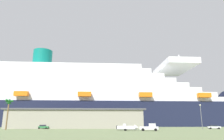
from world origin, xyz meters
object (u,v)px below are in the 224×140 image
at_px(street_lamp, 201,113).
at_px(palm_tree, 9,105).
at_px(cruise_ship, 86,102).
at_px(pickup_truck, 150,127).
at_px(parked_car_silver_sedan, 214,127).
at_px(parked_car_blue_suv, 55,126).
at_px(small_boat_on_trailer, 129,128).
at_px(parked_car_green_wagon, 44,127).

bearing_deg(street_lamp, palm_tree, -172.95).
bearing_deg(cruise_ship, pickup_truck, -68.29).
relative_size(pickup_truck, street_lamp, 0.63).
bearing_deg(parked_car_silver_sedan, palm_tree, -170.24).
bearing_deg(palm_tree, pickup_truck, -9.00).
bearing_deg(parked_car_blue_suv, cruise_ship, 83.05).
bearing_deg(parked_car_silver_sedan, parked_car_blue_suv, 172.69).
bearing_deg(cruise_ship, parked_car_silver_sedan, -44.44).
xyz_separation_m(pickup_truck, street_lamp, (22.02, 16.31, 4.88)).
bearing_deg(small_boat_on_trailer, cruise_ship, 107.87).
relative_size(palm_tree, street_lamp, 1.14).
distance_m(small_boat_on_trailer, parked_car_blue_suv, 42.01).
xyz_separation_m(cruise_ship, palm_tree, (-16.56, -71.80, -7.81)).
relative_size(cruise_ship, parked_car_silver_sedan, 52.64).
xyz_separation_m(cruise_ship, small_boat_on_trailer, (25.21, -78.20, -15.38)).
xyz_separation_m(cruise_ship, street_lamp, (53.63, -63.11, -10.42)).
xyz_separation_m(small_boat_on_trailer, street_lamp, (28.42, 15.09, 4.96)).
relative_size(small_boat_on_trailer, parked_car_silver_sedan, 1.56).
height_order(small_boat_on_trailer, street_lamp, street_lamp).
xyz_separation_m(street_lamp, parked_car_silver_sedan, (6.19, 4.45, -5.09)).
xyz_separation_m(parked_car_silver_sedan, parked_car_green_wagon, (-68.04, 0.44, 0.00)).
bearing_deg(palm_tree, parked_car_blue_suv, 64.18).
height_order(small_boat_on_trailer, parked_car_green_wagon, small_boat_on_trailer).
distance_m(cruise_ship, parked_car_blue_suv, 52.91).
bearing_deg(parked_car_green_wagon, parked_car_blue_suv, 75.38).
bearing_deg(parked_car_blue_suv, pickup_truck, -37.75).
distance_m(cruise_ship, palm_tree, 74.10).
relative_size(pickup_truck, small_boat_on_trailer, 0.77).
distance_m(cruise_ship, pickup_truck, 86.85).
height_order(street_lamp, parked_car_green_wagon, street_lamp).
height_order(parked_car_silver_sedan, parked_car_blue_suv, same).
distance_m(pickup_truck, parked_car_silver_sedan, 35.03).
bearing_deg(cruise_ship, small_boat_on_trailer, -72.13).
distance_m(pickup_truck, palm_tree, 49.35).
height_order(pickup_truck, street_lamp, street_lamp).
distance_m(street_lamp, parked_car_silver_sedan, 9.17).
relative_size(pickup_truck, parked_car_green_wagon, 1.22).
bearing_deg(palm_tree, cruise_ship, 77.01).
bearing_deg(cruise_ship, palm_tree, -102.99).
xyz_separation_m(palm_tree, street_lamp, (70.19, 8.69, -2.61)).
relative_size(pickup_truck, parked_car_blue_suv, 1.30).
bearing_deg(parked_car_blue_suv, palm_tree, -115.82).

